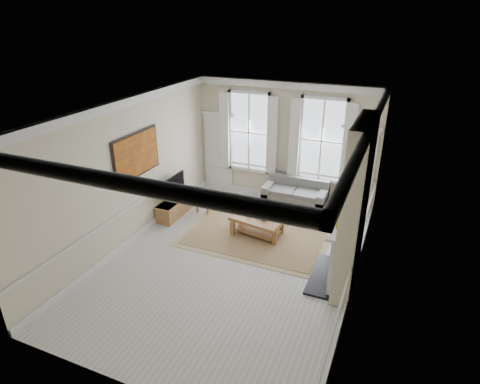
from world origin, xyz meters
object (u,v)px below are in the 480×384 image
at_px(side_table, 205,199).
at_px(coffee_table, 257,221).
at_px(tv_stand, 176,207).
at_px(sofa, 295,196).

distance_m(side_table, coffee_table, 1.90).
distance_m(side_table, tv_stand, 0.83).
height_order(sofa, tv_stand, sofa).
bearing_deg(side_table, sofa, 27.97).
height_order(side_table, tv_stand, side_table).
bearing_deg(sofa, coffee_table, -103.76).
distance_m(sofa, side_table, 2.53).
bearing_deg(tv_stand, side_table, 38.10).
xyz_separation_m(sofa, tv_stand, (-2.88, -1.69, -0.12)).
xyz_separation_m(sofa, coffee_table, (-0.45, -1.84, 0.04)).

